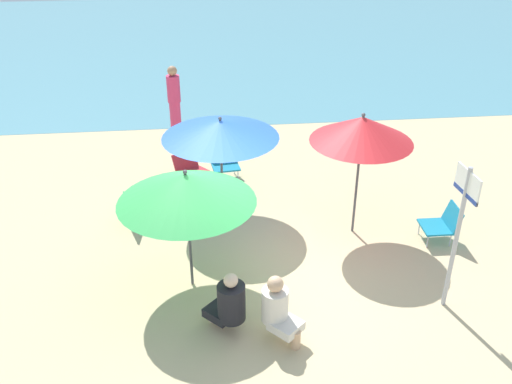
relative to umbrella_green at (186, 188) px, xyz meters
The scene contains 13 objects.
ground_plane 1.94m from the umbrella_green, 16.85° to the left, with size 40.00×40.00×0.00m, color #D3BC8C.
sea_water 13.91m from the umbrella_green, 85.41° to the left, with size 40.00×16.00×0.01m, color #5693A3.
umbrella_green is the anchor object (origin of this frame).
umbrella_red 2.87m from the umbrella_green, 23.11° to the left, with size 1.57×1.57×2.07m.
umbrella_blue 1.96m from the umbrella_green, 74.09° to the left, with size 1.90×1.90×1.79m.
beach_chair_a 3.41m from the umbrella_green, 90.42° to the left, with size 0.74×0.74×0.57m.
beach_chair_b 2.33m from the umbrella_green, 115.31° to the left, with size 0.72×0.64×0.53m.
beach_chair_c 3.55m from the umbrella_green, 78.85° to the left, with size 0.57×0.61×0.65m.
beach_chair_d 4.21m from the umbrella_green, 10.29° to the left, with size 0.55×0.50×0.60m.
person_a 1.58m from the umbrella_green, 64.92° to the right, with size 0.56×0.56×0.91m.
person_b 5.31m from the umbrella_green, 93.45° to the left, with size 0.28×0.28×1.63m.
person_c 1.94m from the umbrella_green, 48.13° to the right, with size 0.53×0.54×0.91m.
warning_sign 3.50m from the umbrella_green, 13.20° to the right, with size 0.07×0.55×2.09m.
Camera 1 is at (-0.86, -6.88, 5.13)m, focal length 39.92 mm.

